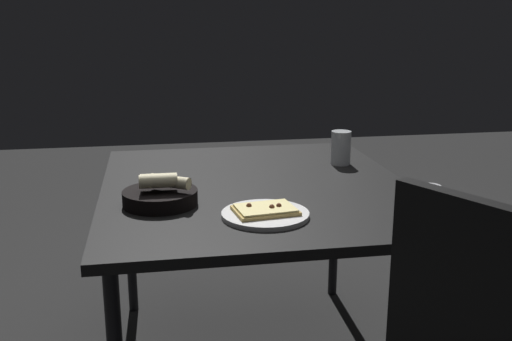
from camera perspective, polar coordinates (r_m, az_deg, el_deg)
name	(u,v)px	position (r m, az deg, el deg)	size (l,w,h in m)	color
dining_table	(256,199)	(2.04, 0.00, -2.73)	(1.03, 1.19, 0.71)	black
pizza_plate	(265,213)	(1.70, 0.90, -4.11)	(0.25, 0.25, 0.04)	white
bread_basket	(160,195)	(1.82, -9.17, -2.30)	(0.23, 0.23, 0.10)	black
beer_glass	(341,150)	(2.30, 8.12, 1.99)	(0.08, 0.08, 0.13)	silver
pepper_shaker	(430,202)	(1.78, 16.28, -2.92)	(0.06, 0.06, 0.09)	#BFB299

